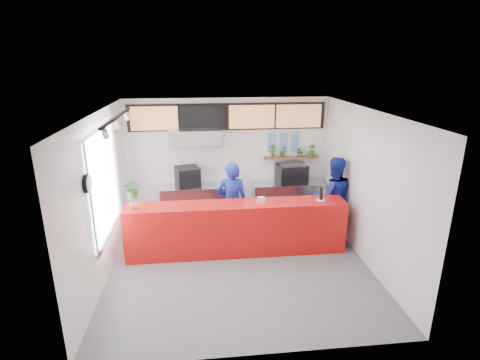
% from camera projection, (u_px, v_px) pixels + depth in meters
% --- Properties ---
extents(floor, '(5.00, 5.00, 0.00)m').
position_uv_depth(floor, '(239.00, 262.00, 7.52)').
color(floor, slate).
rests_on(floor, ground).
extents(ceiling, '(5.00, 5.00, 0.00)m').
position_uv_depth(ceiling, '(239.00, 112.00, 6.60)').
color(ceiling, silver).
extents(wall_back, '(5.00, 0.00, 5.00)m').
position_uv_depth(wall_back, '(228.00, 158.00, 9.42)').
color(wall_back, white).
rests_on(wall_back, ground).
extents(wall_left, '(0.00, 5.00, 5.00)m').
position_uv_depth(wall_left, '(102.00, 197.00, 6.80)').
color(wall_left, white).
rests_on(wall_left, ground).
extents(wall_right, '(0.00, 5.00, 5.00)m').
position_uv_depth(wall_right, '(366.00, 187.00, 7.32)').
color(wall_right, white).
rests_on(wall_right, ground).
extents(service_counter, '(4.50, 0.60, 1.10)m').
position_uv_depth(service_counter, '(237.00, 228.00, 7.73)').
color(service_counter, red).
rests_on(service_counter, ground).
extents(cream_band, '(5.00, 0.02, 0.80)m').
position_uv_depth(cream_band, '(228.00, 114.00, 9.07)').
color(cream_band, beige).
rests_on(cream_band, wall_back).
extents(prep_bench, '(1.80, 0.60, 0.90)m').
position_uv_depth(prep_bench, '(198.00, 203.00, 9.38)').
color(prep_bench, '#B2B5BA').
rests_on(prep_bench, ground).
extents(panini_oven, '(0.66, 0.66, 0.48)m').
position_uv_depth(panini_oven, '(187.00, 177.00, 9.14)').
color(panini_oven, black).
rests_on(panini_oven, prep_bench).
extents(extraction_hood, '(1.20, 0.70, 0.35)m').
position_uv_depth(extraction_hood, '(195.00, 136.00, 8.81)').
color(extraction_hood, '#B2B5BA').
rests_on(extraction_hood, ceiling).
extents(hood_lip, '(1.20, 0.69, 0.31)m').
position_uv_depth(hood_lip, '(196.00, 144.00, 8.87)').
color(hood_lip, '#B2B5BA').
rests_on(hood_lip, ceiling).
extents(right_bench, '(1.80, 0.60, 0.90)m').
position_uv_depth(right_bench, '(288.00, 199.00, 9.62)').
color(right_bench, '#B2B5BA').
rests_on(right_bench, ground).
extents(espresso_machine, '(0.79, 0.61, 0.46)m').
position_uv_depth(espresso_machine, '(291.00, 174.00, 9.42)').
color(espresso_machine, black).
rests_on(espresso_machine, right_bench).
extents(espresso_tray, '(0.66, 0.48, 0.06)m').
position_uv_depth(espresso_tray, '(292.00, 164.00, 9.34)').
color(espresso_tray, '#A9ACB0').
rests_on(espresso_tray, espresso_machine).
extents(herb_shelf, '(1.40, 0.18, 0.04)m').
position_uv_depth(herb_shelf, '(291.00, 157.00, 9.50)').
color(herb_shelf, brown).
rests_on(herb_shelf, wall_back).
extents(menu_board_far_left, '(1.10, 0.10, 0.55)m').
position_uv_depth(menu_board_far_left, '(154.00, 118.00, 8.80)').
color(menu_board_far_left, tan).
rests_on(menu_board_far_left, wall_back).
extents(menu_board_mid_left, '(1.10, 0.10, 0.55)m').
position_uv_depth(menu_board_mid_left, '(204.00, 118.00, 8.92)').
color(menu_board_mid_left, black).
rests_on(menu_board_mid_left, wall_back).
extents(menu_board_mid_right, '(1.10, 0.10, 0.55)m').
position_uv_depth(menu_board_mid_right, '(252.00, 117.00, 9.04)').
color(menu_board_mid_right, tan).
rests_on(menu_board_mid_right, wall_back).
extents(menu_board_far_right, '(1.10, 0.10, 0.55)m').
position_uv_depth(menu_board_far_right, '(299.00, 116.00, 9.16)').
color(menu_board_far_right, tan).
rests_on(menu_board_far_right, wall_back).
extents(soffit, '(4.80, 0.04, 0.65)m').
position_uv_depth(soffit, '(228.00, 117.00, 9.06)').
color(soffit, black).
rests_on(soffit, wall_back).
extents(window_pane, '(0.04, 2.20, 1.90)m').
position_uv_depth(window_pane, '(107.00, 181.00, 7.03)').
color(window_pane, silver).
rests_on(window_pane, wall_left).
extents(window_frame, '(0.03, 2.30, 2.00)m').
position_uv_depth(window_frame, '(108.00, 181.00, 7.03)').
color(window_frame, '#B2B5BA').
rests_on(window_frame, wall_left).
extents(wall_clock_rim, '(0.05, 0.30, 0.30)m').
position_uv_depth(wall_clock_rim, '(87.00, 184.00, 5.78)').
color(wall_clock_rim, black).
rests_on(wall_clock_rim, wall_left).
extents(wall_clock_face, '(0.02, 0.26, 0.26)m').
position_uv_depth(wall_clock_face, '(89.00, 184.00, 5.79)').
color(wall_clock_face, white).
rests_on(wall_clock_face, wall_left).
extents(track_rail, '(0.05, 2.40, 0.04)m').
position_uv_depth(track_rail, '(117.00, 117.00, 6.40)').
color(track_rail, black).
rests_on(track_rail, ceiling).
extents(dec_plate_a, '(0.24, 0.03, 0.24)m').
position_uv_depth(dec_plate_a, '(234.00, 149.00, 9.33)').
color(dec_plate_a, silver).
rests_on(dec_plate_a, wall_back).
extents(dec_plate_b, '(0.24, 0.03, 0.24)m').
position_uv_depth(dec_plate_b, '(246.00, 152.00, 9.40)').
color(dec_plate_b, silver).
rests_on(dec_plate_b, wall_back).
extents(dec_plate_c, '(0.24, 0.03, 0.24)m').
position_uv_depth(dec_plate_c, '(234.00, 160.00, 9.43)').
color(dec_plate_c, silver).
rests_on(dec_plate_c, wall_back).
extents(dec_plate_d, '(0.24, 0.03, 0.24)m').
position_uv_depth(dec_plate_d, '(248.00, 142.00, 9.32)').
color(dec_plate_d, silver).
rests_on(dec_plate_d, wall_back).
extents(photo_frame_a, '(0.20, 0.02, 0.25)m').
position_uv_depth(photo_frame_a, '(272.00, 138.00, 9.36)').
color(photo_frame_a, '#598CBF').
rests_on(photo_frame_a, wall_back).
extents(photo_frame_b, '(0.20, 0.02, 0.25)m').
position_uv_depth(photo_frame_b, '(284.00, 138.00, 9.40)').
color(photo_frame_b, '#598CBF').
rests_on(photo_frame_b, wall_back).
extents(photo_frame_c, '(0.20, 0.02, 0.25)m').
position_uv_depth(photo_frame_c, '(295.00, 137.00, 9.43)').
color(photo_frame_c, '#598CBF').
rests_on(photo_frame_c, wall_back).
extents(photo_frame_d, '(0.20, 0.02, 0.25)m').
position_uv_depth(photo_frame_d, '(272.00, 148.00, 9.44)').
color(photo_frame_d, '#598CBF').
rests_on(photo_frame_d, wall_back).
extents(photo_frame_e, '(0.20, 0.02, 0.25)m').
position_uv_depth(photo_frame_e, '(283.00, 147.00, 9.47)').
color(photo_frame_e, '#598CBF').
rests_on(photo_frame_e, wall_back).
extents(photo_frame_f, '(0.20, 0.02, 0.25)m').
position_uv_depth(photo_frame_f, '(295.00, 147.00, 9.50)').
color(photo_frame_f, '#598CBF').
rests_on(photo_frame_f, wall_back).
extents(staff_center, '(0.72, 0.52, 1.82)m').
position_uv_depth(staff_center, '(232.00, 203.00, 8.12)').
color(staff_center, navy).
rests_on(staff_center, ground).
extents(staff_right, '(0.95, 0.76, 1.87)m').
position_uv_depth(staff_right, '(333.00, 197.00, 8.36)').
color(staff_right, navy).
rests_on(staff_right, ground).
extents(herb_a, '(0.20, 0.16, 0.33)m').
position_uv_depth(herb_a, '(273.00, 151.00, 9.39)').
color(herb_a, '#2D6021').
rests_on(herb_a, herb_shelf).
extents(herb_b, '(0.22, 0.20, 0.32)m').
position_uv_depth(herb_b, '(283.00, 151.00, 9.42)').
color(herb_b, '#2D6021').
rests_on(herb_b, herb_shelf).
extents(herb_c, '(0.28, 0.25, 0.26)m').
position_uv_depth(herb_c, '(300.00, 151.00, 9.47)').
color(herb_c, '#2D6021').
rests_on(herb_c, herb_shelf).
extents(herb_d, '(0.21, 0.20, 0.30)m').
position_uv_depth(herb_d, '(312.00, 150.00, 9.50)').
color(herb_d, '#2D6021').
rests_on(herb_d, herb_shelf).
extents(glass_vase, '(0.27, 0.27, 0.25)m').
position_uv_depth(glass_vase, '(135.00, 203.00, 7.27)').
color(glass_vase, silver).
rests_on(glass_vase, service_counter).
extents(basil_vase, '(0.38, 0.34, 0.38)m').
position_uv_depth(basil_vase, '(133.00, 189.00, 7.18)').
color(basil_vase, '#2D6021').
rests_on(basil_vase, glass_vase).
extents(napkin_holder, '(0.14, 0.10, 0.12)m').
position_uv_depth(napkin_holder, '(261.00, 200.00, 7.58)').
color(napkin_holder, silver).
rests_on(napkin_holder, service_counter).
extents(white_plate, '(0.18, 0.18, 0.01)m').
position_uv_depth(white_plate, '(321.00, 200.00, 7.73)').
color(white_plate, silver).
rests_on(white_plate, service_counter).
extents(pepper_mill, '(0.08, 0.08, 0.26)m').
position_uv_depth(pepper_mill, '(321.00, 194.00, 7.69)').
color(pepper_mill, black).
rests_on(pepper_mill, white_plate).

